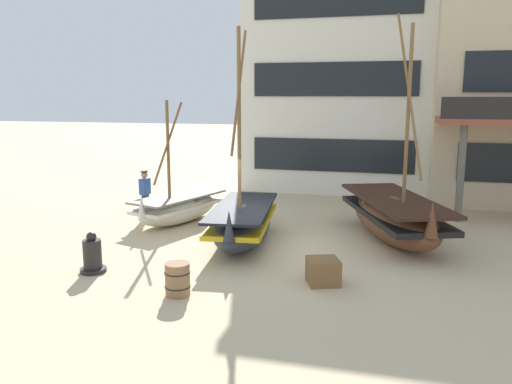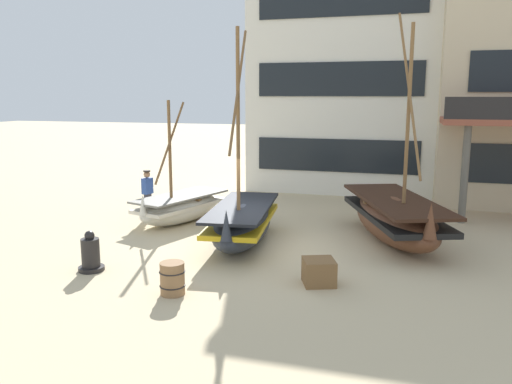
# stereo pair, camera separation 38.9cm
# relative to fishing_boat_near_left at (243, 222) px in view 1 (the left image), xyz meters

# --- Properties ---
(ground_plane) EXTENTS (120.00, 120.00, 0.00)m
(ground_plane) POSITION_rel_fishing_boat_near_left_xyz_m (0.22, -0.38, -0.62)
(ground_plane) COLOR #CCB78E
(fishing_boat_near_left) EXTENTS (2.04, 4.46, 5.93)m
(fishing_boat_near_left) POSITION_rel_fishing_boat_near_left_xyz_m (0.00, 0.00, 0.00)
(fishing_boat_near_left) COLOR #2D333D
(fishing_boat_near_left) RESTS_ON ground
(fishing_boat_centre_large) EXTENTS (3.43, 5.36, 6.41)m
(fishing_boat_centre_large) POSITION_rel_fishing_boat_near_left_xyz_m (4.14, 1.48, 0.08)
(fishing_boat_centre_large) COLOR brown
(fishing_boat_centre_large) RESTS_ON ground
(fishing_boat_far_right) EXTENTS (2.32, 3.73, 4.03)m
(fishing_boat_far_right) POSITION_rel_fishing_boat_near_left_xyz_m (-2.75, 1.80, -0.11)
(fishing_boat_far_right) COLOR silver
(fishing_boat_far_right) RESTS_ON ground
(fisherman_by_hull) EXTENTS (0.30, 0.40, 1.68)m
(fisherman_by_hull) POSITION_rel_fishing_boat_near_left_xyz_m (-4.02, 1.92, 0.21)
(fisherman_by_hull) COLOR #33333D
(fisherman_by_hull) RESTS_ON ground
(capstan_winch) EXTENTS (0.62, 0.62, 0.99)m
(capstan_winch) POSITION_rel_fishing_boat_near_left_xyz_m (-2.78, -3.23, -0.23)
(capstan_winch) COLOR black
(capstan_winch) RESTS_ON ground
(wooden_barrel) EXTENTS (0.56, 0.56, 0.70)m
(wooden_barrel) POSITION_rel_fishing_boat_near_left_xyz_m (-0.24, -4.04, -0.27)
(wooden_barrel) COLOR olive
(wooden_barrel) RESTS_ON ground
(cargo_crate) EXTENTS (0.88, 0.88, 0.57)m
(cargo_crate) POSITION_rel_fishing_boat_near_left_xyz_m (2.64, -2.57, -0.34)
(cargo_crate) COLOR brown
(cargo_crate) RESTS_ON ground
(harbor_building_main) EXTENTS (8.30, 6.19, 9.63)m
(harbor_building_main) POSITION_rel_fishing_boat_near_left_xyz_m (1.55, 10.89, 4.20)
(harbor_building_main) COLOR silver
(harbor_building_main) RESTS_ON ground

